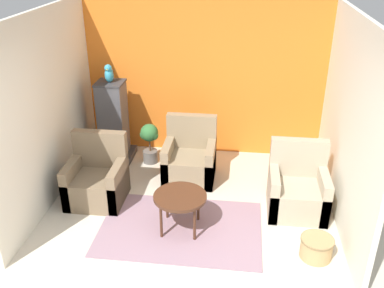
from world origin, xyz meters
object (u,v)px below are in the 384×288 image
armchair_left (97,181)px  birdcage (113,124)px  parrot (109,74)px  coffee_table (180,199)px  armchair_middle (190,160)px  potted_plant (150,140)px  armchair_right (297,191)px  wicker_basket (316,247)px

armchair_left → birdcage: 1.33m
armchair_left → birdcage: size_ratio=0.71×
parrot → coffee_table: bearing=-52.7°
armchair_middle → potted_plant: bearing=149.6°
armchair_middle → potted_plant: 0.84m
coffee_table → armchair_left: 1.39m
armchair_left → parrot: size_ratio=3.25×
coffee_table → armchair_right: bearing=22.3°
coffee_table → armchair_left: (-1.27, 0.54, -0.15)m
armchair_left → armchair_middle: same height
birdcage → armchair_middle: bearing=-20.8°
armchair_middle → birdcage: 1.47m
armchair_right → birdcage: birdcage is taller
armchair_middle → birdcage: size_ratio=0.71×
potted_plant → armchair_right: bearing=-26.0°
armchair_left → armchair_middle: (1.22, 0.77, 0.00)m
birdcage → coffee_table: bearing=-52.7°
armchair_right → parrot: 3.36m
wicker_basket → potted_plant: bearing=139.6°
armchair_right → coffee_table: bearing=-157.7°
armchair_right → wicker_basket: armchair_right is taller
coffee_table → birdcage: 2.30m
birdcage → parrot: parrot is taller
armchair_left → armchair_right: size_ratio=1.00×
coffee_table → armchair_middle: bearing=92.1°
coffee_table → parrot: 2.51m
armchair_right → potted_plant: armchair_right is taller
potted_plant → wicker_basket: potted_plant is taller
armchair_left → birdcage: birdcage is taller
armchair_middle → parrot: parrot is taller
parrot → wicker_basket: parrot is taller
coffee_table → parrot: (-1.39, 1.83, 1.02)m
armchair_middle → parrot: bearing=159.2°
coffee_table → potted_plant: 1.90m
coffee_table → armchair_middle: 1.32m
armchair_middle → birdcage: (-1.34, 0.51, 0.32)m
coffee_table → potted_plant: size_ratio=0.99×
armchair_left → armchair_right: same height
armchair_right → birdcage: bearing=157.6°
armchair_middle → potted_plant: (-0.72, 0.42, 0.11)m
armchair_middle → wicker_basket: (1.72, -1.65, -0.16)m
armchair_right → potted_plant: bearing=154.0°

